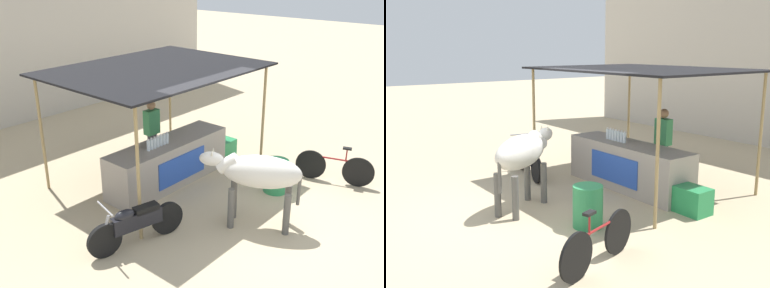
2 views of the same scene
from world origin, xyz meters
TOP-DOWN VIEW (x-y plane):
  - ground_plane at (0.00, 0.00)m, footprint 60.00×60.00m
  - building_wall_far at (0.00, 8.45)m, footprint 16.00×0.50m
  - stall_counter at (0.00, 2.20)m, footprint 3.00×0.82m
  - stall_awning at (0.00, 2.50)m, footprint 4.20×3.20m
  - water_bottle_row at (-0.35, 2.15)m, footprint 0.61×0.07m
  - vendor_behind_counter at (0.26, 2.95)m, footprint 0.34×0.22m
  - cooler_box at (1.80, 2.10)m, footprint 0.60×0.44m
  - water_barrel at (1.17, 0.23)m, footprint 0.50×0.50m
  - cow at (-0.21, -0.18)m, footprint 1.19×1.77m
  - motorcycle_parked at (-2.06, 0.98)m, footprint 1.77×0.66m
  - bicycle_leaning at (2.37, -0.51)m, footprint 0.53×1.60m

SIDE VIEW (x-z plane):
  - ground_plane at x=0.00m, z-range 0.00..0.00m
  - cooler_box at x=1.80m, z-range 0.00..0.48m
  - bicycle_leaning at x=2.37m, z-range -0.08..0.77m
  - water_barrel at x=1.17m, z-range 0.00..0.70m
  - motorcycle_parked at x=-2.06m, z-range -0.02..0.88m
  - stall_counter at x=0.00m, z-range 0.00..0.96m
  - vendor_behind_counter at x=0.26m, z-range 0.02..1.67m
  - cow at x=-0.21m, z-range 0.32..1.75m
  - water_bottle_row at x=-0.35m, z-range 0.95..1.20m
  - stall_awning at x=0.00m, z-range 1.15..3.64m
  - building_wall_far at x=0.00m, z-range 0.00..6.33m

